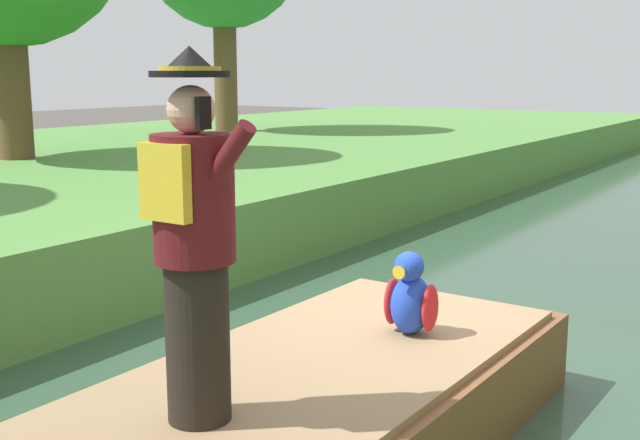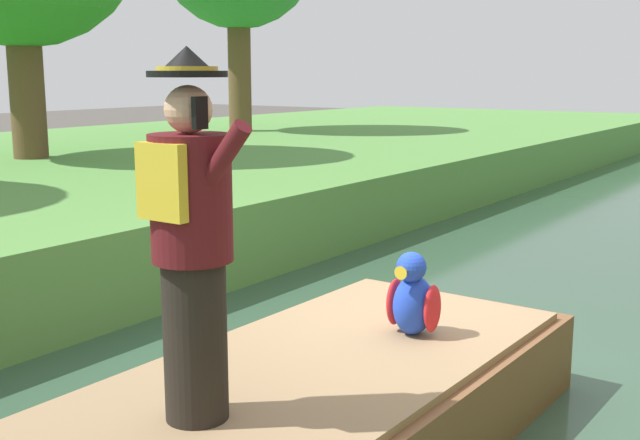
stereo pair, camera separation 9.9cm
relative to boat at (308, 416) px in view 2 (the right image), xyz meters
name	(u,v)px [view 2 (the right image)]	position (x,y,z in m)	size (l,w,h in m)	color
ground_plane	(424,395)	(0.00, 1.53, -0.40)	(80.00, 80.00, 0.00)	#4C4742
canal_water	(425,389)	(0.00, 1.53, -0.35)	(5.80, 48.00, 0.10)	#33513D
boat	(308,416)	(0.00, 0.00, 0.00)	(1.87, 4.23, 0.61)	brown
person_pirate	(192,240)	(-0.05, -0.89, 1.23)	(0.61, 0.42, 1.85)	black
parrot_plush	(413,299)	(0.22, 0.89, 0.55)	(0.36, 0.35, 0.57)	blue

